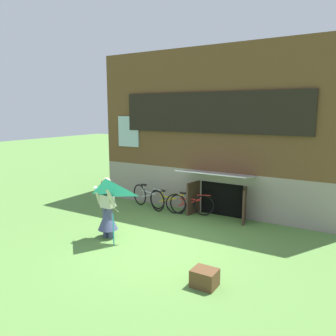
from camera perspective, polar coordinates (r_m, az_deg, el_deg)
ground_plane at (r=8.76m, az=-1.72°, el=-12.54°), size 60.00×60.00×0.00m
log_house at (r=12.99m, az=11.41°, el=6.55°), size 8.38×5.92×5.29m
person at (r=9.03m, az=-10.23°, el=-7.44°), size 0.61×0.52×1.61m
kite at (r=8.20m, az=-10.46°, el=-4.57°), size 1.07×1.02×1.63m
bicycle_red at (r=10.91m, az=3.67°, el=-6.09°), size 1.51×0.55×0.72m
bicycle_yellow at (r=11.23m, az=-0.10°, el=-5.67°), size 1.52×0.23×0.70m
bicycle_silver at (r=11.61m, az=-3.38°, el=-4.92°), size 1.68×0.62×0.80m
wooden_crate at (r=6.78m, az=6.21°, el=-18.00°), size 0.47×0.40×0.34m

